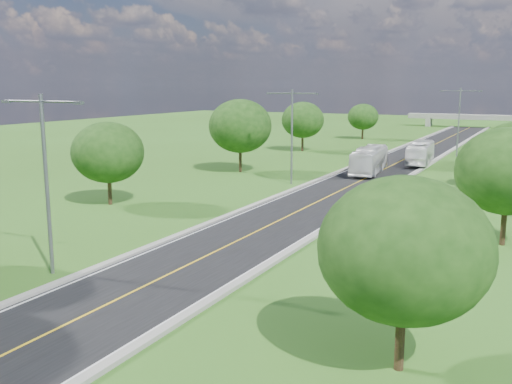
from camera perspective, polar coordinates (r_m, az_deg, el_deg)
ground at (r=73.07m, az=12.68°, el=2.19°), size 260.00×260.00×0.00m
road at (r=78.83m, az=13.81°, el=2.77°), size 8.00×150.00×0.06m
curb_left at (r=79.92m, az=10.85°, el=3.05°), size 0.50×150.00×0.22m
curb_right at (r=77.94m, az=16.85°, el=2.60°), size 0.50×150.00×0.22m
speed_limit_sign at (r=50.49m, az=11.96°, el=0.34°), size 0.55×0.09×2.40m
overpass at (r=151.28m, az=20.66°, el=6.96°), size 30.00×3.00×3.20m
streetlight_near_left at (r=33.11m, az=-20.30°, el=2.16°), size 5.90×0.25×10.00m
streetlight_mid_left at (r=60.28m, az=3.61°, el=6.37°), size 5.90×0.25×10.00m
streetlight_far_right at (r=88.93m, az=19.65°, el=7.16°), size 5.90×0.25×10.00m
tree_lb at (r=51.53m, az=-14.59°, el=3.85°), size 6.30×6.30×7.33m
tree_lc at (r=68.78m, az=-1.59°, el=6.61°), size 7.56×7.56×8.79m
tree_ld at (r=91.26m, az=4.70°, el=7.20°), size 6.72×6.72×7.82m
tree_le at (r=113.01m, az=10.66°, el=7.40°), size 5.88×5.88×6.84m
tree_ra at (r=21.24m, az=14.62°, el=-5.61°), size 6.30×6.30×7.33m
tree_rb at (r=40.39m, az=23.89°, el=1.92°), size 6.72×6.72×7.82m
bus_outbound at (r=78.62m, az=16.12°, el=3.77°), size 3.49×10.98×3.01m
bus_inbound at (r=69.40m, az=11.27°, el=3.16°), size 3.74×11.37×3.11m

